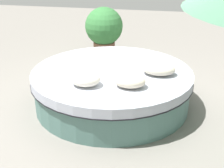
% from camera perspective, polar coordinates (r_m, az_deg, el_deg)
% --- Properties ---
extents(ground_plane, '(16.00, 16.00, 0.00)m').
position_cam_1_polar(ground_plane, '(5.02, 0.00, -3.63)').
color(ground_plane, gray).
extents(round_bed, '(2.52, 2.52, 0.58)m').
position_cam_1_polar(round_bed, '(4.89, 0.00, -0.55)').
color(round_bed, '#4C726B').
rests_on(round_bed, ground_plane).
extents(throw_pillow_0, '(0.42, 0.35, 0.20)m').
position_cam_1_polar(throw_pillow_0, '(4.24, -5.01, 0.95)').
color(throw_pillow_0, silver).
rests_on(throw_pillow_0, round_bed).
extents(throw_pillow_1, '(0.44, 0.33, 0.19)m').
position_cam_1_polar(throw_pillow_1, '(4.19, 3.33, 0.63)').
color(throw_pillow_1, beige).
rests_on(throw_pillow_1, round_bed).
extents(throw_pillow_2, '(0.51, 0.37, 0.18)m').
position_cam_1_polar(throw_pillow_2, '(4.65, 8.67, 2.83)').
color(throw_pillow_2, beige).
rests_on(throw_pillow_2, round_bed).
extents(planter, '(0.85, 0.85, 1.13)m').
position_cam_1_polar(planter, '(7.03, -1.50, 10.24)').
color(planter, brown).
rests_on(planter, ground_plane).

